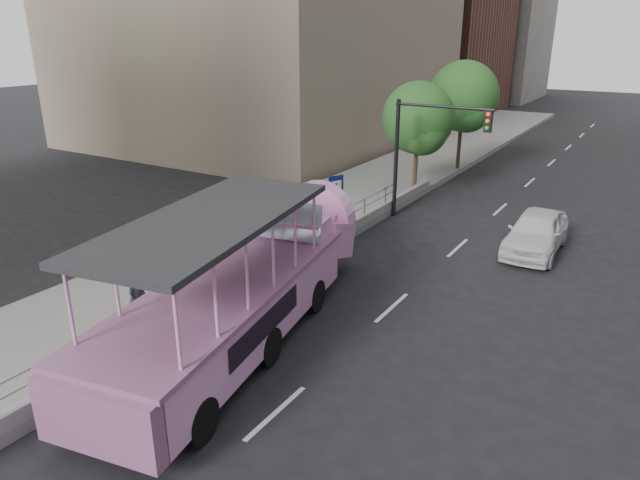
{
  "coord_description": "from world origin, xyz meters",
  "views": [
    {
      "loc": [
        7.36,
        -10.39,
        7.91
      ],
      "look_at": [
        -0.56,
        2.37,
        2.4
      ],
      "focal_mm": 32.0,
      "sensor_mm": 36.0,
      "label": 1
    }
  ],
  "objects_px": {
    "car": "(536,232)",
    "pedestrian_far": "(174,283)",
    "parking_sign": "(336,205)",
    "street_tree_near": "(419,121)",
    "pedestrian_mid": "(191,243)",
    "traffic_signal": "(423,141)",
    "street_tree_far": "(464,99)",
    "duck_boat": "(247,284)",
    "pedestrian_near": "(137,290)"
  },
  "relations": [
    {
      "from": "pedestrian_near",
      "to": "pedestrian_far",
      "type": "distance_m",
      "value": 1.03
    },
    {
      "from": "duck_boat",
      "to": "pedestrian_near",
      "type": "xyz_separation_m",
      "value": [
        -2.66,
        -1.51,
        -0.23
      ]
    },
    {
      "from": "parking_sign",
      "to": "duck_boat",
      "type": "bearing_deg",
      "value": -80.64
    },
    {
      "from": "traffic_signal",
      "to": "street_tree_far",
      "type": "bearing_deg",
      "value": 98.43
    },
    {
      "from": "traffic_signal",
      "to": "street_tree_near",
      "type": "xyz_separation_m",
      "value": [
        -1.6,
        3.43,
        0.32
      ]
    },
    {
      "from": "duck_boat",
      "to": "street_tree_far",
      "type": "bearing_deg",
      "value": 93.49
    },
    {
      "from": "pedestrian_mid",
      "to": "traffic_signal",
      "type": "distance_m",
      "value": 10.9
    },
    {
      "from": "traffic_signal",
      "to": "street_tree_far",
      "type": "xyz_separation_m",
      "value": [
        -1.4,
        9.43,
        0.81
      ]
    },
    {
      "from": "parking_sign",
      "to": "street_tree_near",
      "type": "height_order",
      "value": "street_tree_near"
    },
    {
      "from": "pedestrian_mid",
      "to": "parking_sign",
      "type": "height_order",
      "value": "parking_sign"
    },
    {
      "from": "pedestrian_far",
      "to": "street_tree_far",
      "type": "relative_size",
      "value": 0.27
    },
    {
      "from": "car",
      "to": "street_tree_near",
      "type": "height_order",
      "value": "street_tree_near"
    },
    {
      "from": "pedestrian_far",
      "to": "traffic_signal",
      "type": "height_order",
      "value": "traffic_signal"
    },
    {
      "from": "parking_sign",
      "to": "street_tree_far",
      "type": "bearing_deg",
      "value": 90.8
    },
    {
      "from": "car",
      "to": "pedestrian_near",
      "type": "height_order",
      "value": "pedestrian_near"
    },
    {
      "from": "car",
      "to": "pedestrian_far",
      "type": "relative_size",
      "value": 2.71
    },
    {
      "from": "pedestrian_near",
      "to": "street_tree_far",
      "type": "height_order",
      "value": "street_tree_far"
    },
    {
      "from": "pedestrian_mid",
      "to": "street_tree_near",
      "type": "distance_m",
      "value": 13.69
    },
    {
      "from": "pedestrian_far",
      "to": "traffic_signal",
      "type": "relative_size",
      "value": 0.33
    },
    {
      "from": "street_tree_near",
      "to": "street_tree_far",
      "type": "relative_size",
      "value": 0.89
    },
    {
      "from": "pedestrian_near",
      "to": "traffic_signal",
      "type": "height_order",
      "value": "traffic_signal"
    },
    {
      "from": "car",
      "to": "traffic_signal",
      "type": "xyz_separation_m",
      "value": [
        -5.3,
        1.35,
        2.71
      ]
    },
    {
      "from": "street_tree_near",
      "to": "parking_sign",
      "type": "bearing_deg",
      "value": -87.33
    },
    {
      "from": "car",
      "to": "pedestrian_mid",
      "type": "xyz_separation_m",
      "value": [
        -9.63,
        -8.36,
        0.31
      ]
    },
    {
      "from": "traffic_signal",
      "to": "pedestrian_near",
      "type": "bearing_deg",
      "value": -101.62
    },
    {
      "from": "street_tree_near",
      "to": "street_tree_far",
      "type": "bearing_deg",
      "value": 88.09
    },
    {
      "from": "pedestrian_far",
      "to": "traffic_signal",
      "type": "bearing_deg",
      "value": -23.09
    },
    {
      "from": "duck_boat",
      "to": "pedestrian_far",
      "type": "relative_size",
      "value": 6.93
    },
    {
      "from": "car",
      "to": "pedestrian_far",
      "type": "height_order",
      "value": "pedestrian_far"
    },
    {
      "from": "pedestrian_far",
      "to": "duck_boat",
      "type": "bearing_deg",
      "value": -88.15
    },
    {
      "from": "duck_boat",
      "to": "parking_sign",
      "type": "distance_m",
      "value": 6.76
    },
    {
      "from": "duck_boat",
      "to": "street_tree_near",
      "type": "height_order",
      "value": "street_tree_near"
    },
    {
      "from": "parking_sign",
      "to": "pedestrian_far",
      "type": "bearing_deg",
      "value": -98.84
    },
    {
      "from": "parking_sign",
      "to": "street_tree_far",
      "type": "height_order",
      "value": "street_tree_far"
    },
    {
      "from": "pedestrian_near",
      "to": "street_tree_far",
      "type": "xyz_separation_m",
      "value": [
        1.36,
        22.85,
        3.11
      ]
    },
    {
      "from": "traffic_signal",
      "to": "street_tree_far",
      "type": "height_order",
      "value": "street_tree_far"
    },
    {
      "from": "pedestrian_far",
      "to": "street_tree_near",
      "type": "xyz_separation_m",
      "value": [
        0.72,
        15.92,
        2.66
      ]
    },
    {
      "from": "car",
      "to": "pedestrian_mid",
      "type": "bearing_deg",
      "value": -139.88
    },
    {
      "from": "traffic_signal",
      "to": "street_tree_near",
      "type": "relative_size",
      "value": 0.91
    },
    {
      "from": "duck_boat",
      "to": "car",
      "type": "relative_size",
      "value": 2.56
    },
    {
      "from": "pedestrian_near",
      "to": "parking_sign",
      "type": "distance_m",
      "value": 8.34
    },
    {
      "from": "duck_boat",
      "to": "pedestrian_near",
      "type": "bearing_deg",
      "value": -150.5
    },
    {
      "from": "duck_boat",
      "to": "street_tree_far",
      "type": "relative_size",
      "value": 1.84
    },
    {
      "from": "pedestrian_far",
      "to": "street_tree_near",
      "type": "bearing_deg",
      "value": -15.16
    },
    {
      "from": "duck_boat",
      "to": "pedestrian_near",
      "type": "relative_size",
      "value": 6.64
    },
    {
      "from": "parking_sign",
      "to": "street_tree_near",
      "type": "distance_m",
      "value": 8.92
    },
    {
      "from": "pedestrian_mid",
      "to": "traffic_signal",
      "type": "height_order",
      "value": "traffic_signal"
    },
    {
      "from": "car",
      "to": "street_tree_near",
      "type": "relative_size",
      "value": 0.81
    },
    {
      "from": "traffic_signal",
      "to": "pedestrian_mid",
      "type": "bearing_deg",
      "value": -114.05
    },
    {
      "from": "pedestrian_near",
      "to": "pedestrian_mid",
      "type": "bearing_deg",
      "value": 23.08
    }
  ]
}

